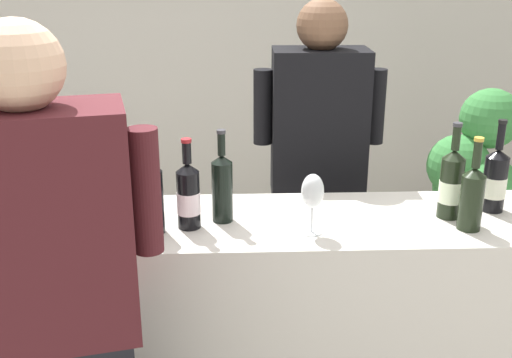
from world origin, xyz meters
The scene contains 16 objects.
wall_back centered at (0.00, 2.60, 1.40)m, with size 8.00×0.10×2.80m, color beige.
counter centered at (0.00, 0.00, 0.49)m, with size 2.48×0.50×0.99m, color beige.
wine_bottle_0 centered at (0.69, -0.10, 1.11)m, with size 0.08×0.08×0.32m.
wine_bottle_1 centered at (-0.14, 0.00, 1.11)m, with size 0.07×0.07×0.32m.
wine_bottle_2 centered at (-0.68, -0.03, 1.10)m, with size 0.08×0.08×0.34m.
wine_bottle_3 centered at (-0.63, 0.07, 1.11)m, with size 0.08×0.08×0.34m.
wine_bottle_4 centered at (0.65, 0.00, 1.11)m, with size 0.08×0.08×0.34m.
wine_bottle_5 centered at (-0.80, 0.13, 1.10)m, with size 0.07×0.07×0.33m.
wine_bottle_6 centered at (0.83, 0.06, 1.10)m, with size 0.08×0.08×0.33m.
wine_bottle_7 centered at (-0.36, -0.09, 1.12)m, with size 0.08×0.08×0.35m.
wine_bottle_8 centered at (-0.85, -0.05, 1.11)m, with size 0.08×0.08×0.34m.
wine_bottle_9 centered at (-0.25, -0.05, 1.10)m, with size 0.08×0.08×0.31m.
wine_glass centered at (0.16, -0.12, 1.13)m, with size 0.07×0.07×0.20m.
person_server centered at (0.27, 0.59, 0.83)m, with size 0.56×0.25×1.70m.
person_guest centered at (-0.59, -0.53, 0.84)m, with size 0.61×0.33×1.72m.
potted_shrub centered at (1.28, 1.30, 0.64)m, with size 0.51×0.51×1.17m.
Camera 1 is at (-0.10, -1.96, 1.84)m, focal length 43.16 mm.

